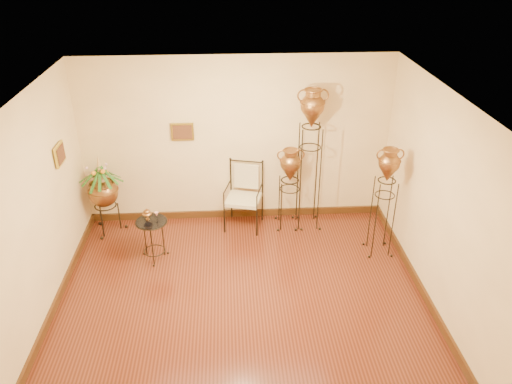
{
  "coord_description": "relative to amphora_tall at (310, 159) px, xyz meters",
  "views": [
    {
      "loc": [
        -0.13,
        -5.02,
        4.49
      ],
      "look_at": [
        0.25,
        1.3,
        1.1
      ],
      "focal_mm": 35.0,
      "sensor_mm": 36.0,
      "label": 1
    }
  ],
  "objects": [
    {
      "name": "amphora_short",
      "position": [
        -0.3,
        -0.0,
        -0.51
      ],
      "size": [
        0.53,
        0.53,
        1.41
      ],
      "rotation": [
        0.0,
        0.0,
        -0.29
      ],
      "color": "black",
      "rests_on": "ground"
    },
    {
      "name": "side_table",
      "position": [
        -2.45,
        -0.84,
        -0.87
      ],
      "size": [
        0.57,
        0.57,
        0.84
      ],
      "rotation": [
        0.0,
        0.0,
        -0.29
      ],
      "color": "black",
      "rests_on": "ground"
    },
    {
      "name": "amphora_mid",
      "position": [
        0.99,
        -0.85,
        -0.33
      ],
      "size": [
        0.44,
        0.44,
        1.75
      ],
      "rotation": [
        0.0,
        0.0,
        -0.14
      ],
      "color": "black",
      "rests_on": "ground"
    },
    {
      "name": "armchair",
      "position": [
        -1.06,
        -0.0,
        -0.66
      ],
      "size": [
        0.75,
        0.72,
        1.11
      ],
      "rotation": [
        0.0,
        0.0,
        -0.25
      ],
      "color": "black",
      "rests_on": "ground"
    },
    {
      "name": "ground",
      "position": [
        -1.16,
        -2.15,
        -1.21
      ],
      "size": [
        5.0,
        5.0,
        0.0
      ],
      "primitive_type": "plane",
      "color": "#5E2616",
      "rests_on": "ground"
    },
    {
      "name": "room_shell",
      "position": [
        -1.16,
        -2.14,
        0.52
      ],
      "size": [
        5.02,
        5.02,
        2.81
      ],
      "color": "#FBDFA2",
      "rests_on": "ground"
    },
    {
      "name": "planter_urn",
      "position": [
        -3.31,
        -0.0,
        -0.44
      ],
      "size": [
        0.78,
        0.78,
        1.38
      ],
      "rotation": [
        0.0,
        0.0,
        -0.07
      ],
      "color": "black",
      "rests_on": "ground"
    },
    {
      "name": "amphora_tall",
      "position": [
        0.0,
        0.0,
        0.0
      ],
      "size": [
        0.48,
        0.48,
        2.38
      ],
      "rotation": [
        0.0,
        0.0,
        -0.02
      ],
      "color": "black",
      "rests_on": "ground"
    }
  ]
}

